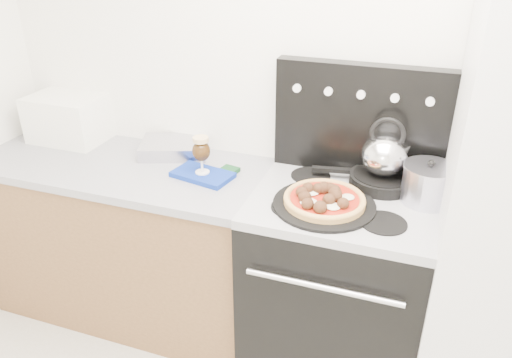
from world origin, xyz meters
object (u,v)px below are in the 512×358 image
at_px(pizza_pan, 324,204).
at_px(skillet, 381,180).
at_px(toaster_oven, 69,118).
at_px(stock_pot, 428,185).
at_px(tea_kettle, 385,152).
at_px(beer_glass, 201,155).
at_px(pizza, 325,198).
at_px(oven_mitt, 203,175).
at_px(base_cabinet, 132,242).
at_px(stove_body, 336,288).

distance_m(pizza_pan, skillet, 0.33).
xyz_separation_m(toaster_oven, stock_pot, (1.84, -0.11, -0.03)).
distance_m(toaster_oven, skillet, 1.66).
bearing_deg(tea_kettle, skillet, 0.00).
height_order(toaster_oven, stock_pot, toaster_oven).
relative_size(beer_glass, pizza, 0.54).
distance_m(pizza_pan, stock_pot, 0.43).
distance_m(oven_mitt, beer_glass, 0.10).
bearing_deg(pizza_pan, beer_glass, 169.64).
xyz_separation_m(oven_mitt, pizza, (0.59, -0.11, 0.05)).
relative_size(base_cabinet, tea_kettle, 6.55).
relative_size(base_cabinet, pizza_pan, 3.46).
bearing_deg(beer_glass, oven_mitt, 0.00).
height_order(stove_body, oven_mitt, oven_mitt).
distance_m(oven_mitt, stock_pot, 0.99).
distance_m(tea_kettle, stock_pot, 0.22).
xyz_separation_m(base_cabinet, stock_pot, (1.43, 0.06, 0.57)).
bearing_deg(toaster_oven, base_cabinet, -22.40).
relative_size(base_cabinet, oven_mitt, 5.30).
relative_size(toaster_oven, oven_mitt, 1.41).
height_order(base_cabinet, toaster_oven, toaster_oven).
bearing_deg(skillet, toaster_oven, 178.85).
bearing_deg(tea_kettle, stove_body, -124.07).
xyz_separation_m(pizza_pan, pizza, (0.00, 0.00, 0.03)).
height_order(tea_kettle, stock_pot, tea_kettle).
xyz_separation_m(base_cabinet, beer_glass, (0.45, -0.01, 0.58)).
xyz_separation_m(skillet, tea_kettle, (0.00, 0.00, 0.14)).
xyz_separation_m(toaster_oven, skillet, (1.65, -0.03, -0.08)).
relative_size(stove_body, pizza_pan, 2.10).
bearing_deg(pizza, base_cabinet, 173.49).
bearing_deg(pizza_pan, skillet, 52.80).
bearing_deg(pizza_pan, base_cabinet, 173.49).
height_order(toaster_oven, oven_mitt, toaster_oven).
relative_size(pizza_pan, stock_pot, 2.03).
height_order(pizza, stock_pot, stock_pot).
bearing_deg(oven_mitt, tea_kettle, 10.84).
bearing_deg(stove_body, pizza_pan, -124.62).
height_order(beer_glass, skillet, beer_glass).
relative_size(oven_mitt, beer_glass, 1.52).
xyz_separation_m(pizza_pan, stock_pot, (0.39, 0.18, 0.07)).
bearing_deg(stock_pot, pizza_pan, -155.16).
relative_size(oven_mitt, tea_kettle, 1.24).
distance_m(beer_glass, pizza_pan, 0.61).
relative_size(stove_body, pizza, 2.66).
bearing_deg(stock_pot, pizza, -155.16).
bearing_deg(toaster_oven, tea_kettle, -0.77).
bearing_deg(oven_mitt, toaster_oven, 167.91).
height_order(stove_body, toaster_oven, toaster_oven).
xyz_separation_m(pizza, stock_pot, (0.39, 0.18, 0.04)).
height_order(base_cabinet, pizza_pan, pizza_pan).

